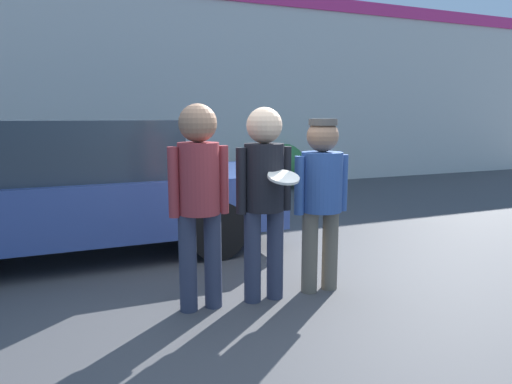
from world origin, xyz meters
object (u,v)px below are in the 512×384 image
object	(u,v)px
person_right	(321,189)
parked_car_near	(75,188)
person_middle_with_frisbee	(264,187)
shrub	(284,166)
person_left	(199,189)

from	to	relation	value
person_right	parked_car_near	size ratio (longest dim) A/B	0.34
person_middle_with_frisbee	shrub	world-z (taller)	person_middle_with_frisbee
person_left	shrub	distance (m)	6.88
person_right	parked_car_near	xyz separation A→B (m)	(-2.09, 2.15, -0.18)
person_middle_with_frisbee	parked_car_near	world-z (taller)	person_middle_with_frisbee
person_middle_with_frisbee	person_right	distance (m)	0.58
shrub	parked_car_near	bearing A→B (deg)	-140.89
person_middle_with_frisbee	shrub	size ratio (longest dim) A/B	1.69
person_left	person_right	xyz separation A→B (m)	(1.15, -0.02, -0.07)
person_left	person_right	world-z (taller)	person_left
person_left	person_right	distance (m)	1.16
person_left	person_middle_with_frisbee	xyz separation A→B (m)	(0.58, -0.03, -0.02)
shrub	person_middle_with_frisbee	bearing A→B (deg)	-117.40
shrub	person_right	bearing A→B (deg)	-112.80
shrub	person_left	bearing A→B (deg)	-121.79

